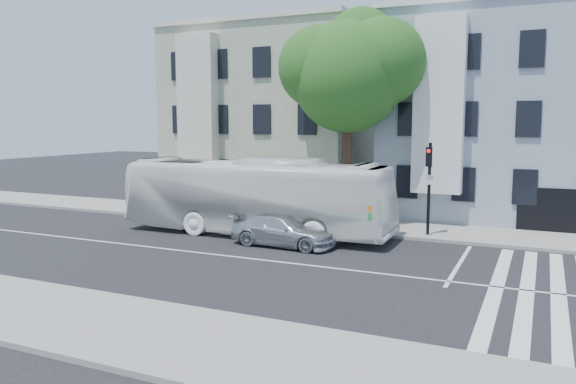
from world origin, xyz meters
The scene contains 10 objects.
ground centered at (0.00, 0.00, 0.00)m, with size 120.00×120.00×0.00m, color black.
sidewalk_far centered at (0.00, 8.00, 0.07)m, with size 80.00×4.00×0.15m, color gray.
sidewalk_near centered at (0.00, -8.00, 0.07)m, with size 80.00×4.00×0.15m, color gray.
building_left centered at (-7.00, 15.00, 5.50)m, with size 12.00×10.00×11.00m, color #969E85.
building_right centered at (7.00, 15.00, 5.50)m, with size 12.00×10.00×11.00m, color #8D98A8.
street_tree centered at (0.06, 8.74, 7.83)m, with size 7.30×5.90×11.10m.
bus centered at (-3.01, 4.27, 1.80)m, with size 12.95×3.03×3.61m, color white.
sedan centered at (-0.80, 2.60, 0.67)m, with size 4.61×1.87×1.34m, color silver.
hedge centered at (-2.59, 6.46, 0.50)m, with size 8.50×0.84×0.70m, color #1E5D1E, non-canonical shape.
traffic_signal centered at (4.50, 6.74, 2.81)m, with size 0.45×0.54×4.35m.
Camera 1 is at (9.20, -18.71, 5.30)m, focal length 35.00 mm.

